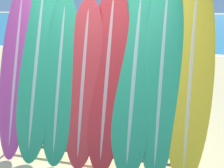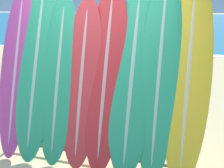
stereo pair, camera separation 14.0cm
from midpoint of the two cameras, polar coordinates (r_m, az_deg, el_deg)
The scene contains 12 objects.
ocean_water at distance 42.49m, azimuth 16.40°, elevation 11.02°, with size 120.00×60.00×0.01m.
surfboard_rack at distance 4.02m, azimuth -2.59°, elevation -8.31°, with size 2.60×0.04×0.85m.
surfboard_slot_0 at distance 4.38m, azimuth -16.24°, elevation 2.54°, with size 0.49×0.72×2.31m.
surfboard_slot_1 at distance 4.21m, azimuth -12.73°, elevation 2.83°, with size 0.59×0.80×2.39m.
surfboard_slot_2 at distance 4.04m, azimuth -8.78°, elevation 0.87°, with size 0.52×0.66×2.16m.
surfboard_slot_3 at distance 3.91m, azimuth -4.52°, elevation 0.29°, with size 0.53×0.63×2.13m.
surfboard_slot_4 at distance 3.81m, azimuth -0.12°, elevation 1.38°, with size 0.54×0.75×2.31m.
surfboard_slot_5 at distance 3.73m, azimuth 4.76°, elevation 0.73°, with size 0.57×0.81×2.27m.
surfboard_slot_6 at distance 3.66m, azimuth 9.72°, elevation 1.60°, with size 0.48×0.76×2.43m.
surfboard_slot_7 at distance 3.64m, azimuth 14.85°, elevation 1.20°, with size 0.52×0.78×2.42m.
person_near_water at distance 11.72m, azimuth 13.21°, elevation 8.66°, with size 0.29×0.23×1.71m.
person_far_right at distance 9.92m, azimuth 0.77°, elevation 8.13°, with size 0.29×0.26×1.73m.
Camera 2 is at (1.60, -3.11, 2.00)m, focal length 50.00 mm.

